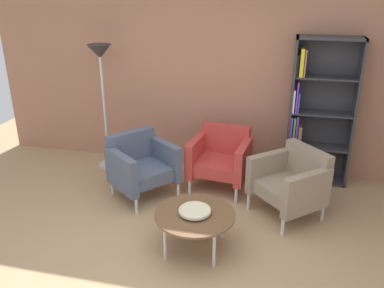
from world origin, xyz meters
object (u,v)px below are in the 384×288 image
at_px(armchair_by_bookshelf, 141,164).
at_px(decorative_bowl, 195,211).
at_px(armchair_spare_guest, 221,157).
at_px(floor_lamp_torchiere, 101,67).
at_px(bookshelf_tall, 315,115).
at_px(armchair_corner_red, 291,181).
at_px(coffee_table_low, 195,216).

bearing_deg(armchair_by_bookshelf, decorative_bowl, -97.52).
xyz_separation_m(armchair_spare_guest, floor_lamp_torchiere, (-1.69, 0.27, 1.03)).
relative_size(armchair_by_bookshelf, floor_lamp_torchiere, 0.55).
bearing_deg(decorative_bowl, armchair_by_bookshelf, 134.11).
relative_size(bookshelf_tall, armchair_corner_red, 2.00).
xyz_separation_m(coffee_table_low, decorative_bowl, (0.00, 0.00, 0.06)).
height_order(decorative_bowl, armchair_spare_guest, armchair_spare_guest).
height_order(bookshelf_tall, decorative_bowl, bookshelf_tall).
bearing_deg(coffee_table_low, armchair_spare_guest, 88.90).
xyz_separation_m(decorative_bowl, armchair_spare_guest, (0.03, 1.37, -0.02)).
distance_m(coffee_table_low, armchair_spare_guest, 1.37).
relative_size(decorative_bowl, armchair_by_bookshelf, 0.34).
bearing_deg(decorative_bowl, armchair_spare_guest, 88.90).
height_order(decorative_bowl, armchair_by_bookshelf, armchair_by_bookshelf).
relative_size(decorative_bowl, floor_lamp_torchiere, 0.18).
height_order(armchair_by_bookshelf, armchair_spare_guest, same).
height_order(bookshelf_tall, floor_lamp_torchiere, bookshelf_tall).
height_order(bookshelf_tall, armchair_corner_red, bookshelf_tall).
distance_m(coffee_table_low, floor_lamp_torchiere, 2.57).
bearing_deg(armchair_spare_guest, armchair_corner_red, -22.29).
distance_m(coffee_table_low, armchair_corner_red, 1.28).
bearing_deg(coffee_table_low, armchair_by_bookshelf, 134.11).
xyz_separation_m(decorative_bowl, armchair_corner_red, (0.91, 0.89, -0.02)).
xyz_separation_m(armchair_corner_red, floor_lamp_torchiere, (-2.58, 0.74, 1.03)).
height_order(coffee_table_low, armchair_corner_red, armchair_corner_red).
distance_m(decorative_bowl, armchair_spare_guest, 1.37).
bearing_deg(armchair_by_bookshelf, bookshelf_tall, -27.19).
height_order(coffee_table_low, decorative_bowl, decorative_bowl).
xyz_separation_m(coffee_table_low, armchair_corner_red, (0.91, 0.89, 0.04)).
xyz_separation_m(decorative_bowl, armchair_by_bookshelf, (-0.89, 0.92, -0.02)).
bearing_deg(decorative_bowl, coffee_table_low, 180.00).
bearing_deg(coffee_table_low, decorative_bowl, 0.00).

